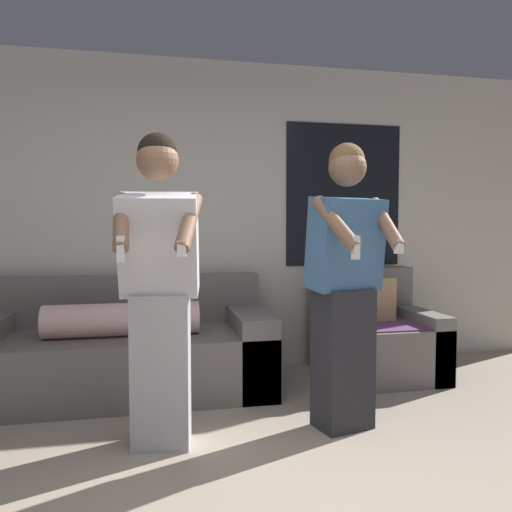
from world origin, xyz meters
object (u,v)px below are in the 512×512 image
at_px(person_right, 345,284).
at_px(armchair, 374,338).
at_px(couch, 124,351).
at_px(person_left, 160,289).

bearing_deg(person_right, armchair, 56.43).
xyz_separation_m(couch, person_right, (1.38, -1.00, 0.59)).
xyz_separation_m(person_left, person_right, (1.12, 0.04, -0.01)).
height_order(couch, armchair, armchair).
distance_m(couch, person_left, 1.23).
distance_m(person_left, person_right, 1.13).
bearing_deg(armchair, couch, -179.31).
height_order(armchair, person_right, person_right).
bearing_deg(person_right, person_left, -177.78).
height_order(armchair, person_left, person_left).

